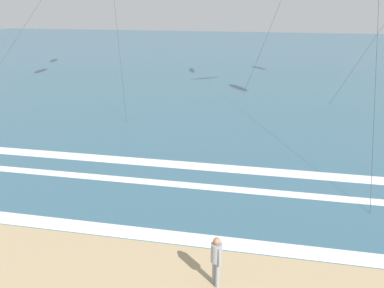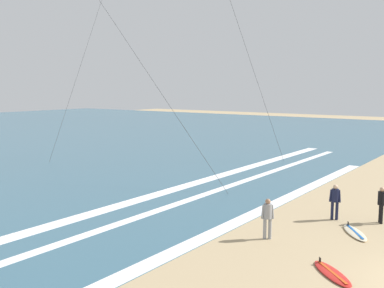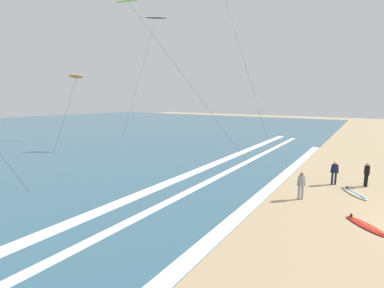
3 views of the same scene
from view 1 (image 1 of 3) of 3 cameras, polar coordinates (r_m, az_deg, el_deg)
name	(u,v)px [view 1 (image 1 of 3)]	position (r m, az deg, el deg)	size (l,w,h in m)	color
ocean_surface	(254,58)	(56.17, 9.26, 12.58)	(140.00, 90.00, 0.01)	#386075
wave_foam_shoreline	(160,236)	(13.87, -4.78, -13.45)	(41.60, 0.75, 0.01)	white
wave_foam_mid_break	(257,191)	(16.89, 9.59, -6.98)	(47.60, 0.56, 0.01)	white
wave_foam_outer_break	(229,169)	(18.87, 5.50, -3.68)	(53.09, 0.88, 0.01)	white
surfer_background_far	(216,257)	(11.32, 3.65, -16.47)	(0.37, 0.47, 1.60)	gray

